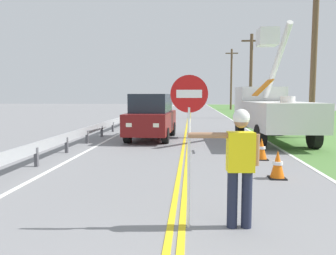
# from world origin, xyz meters

# --- Properties ---
(centerline_yellow_left) EXTENTS (0.11, 110.00, 0.01)m
(centerline_yellow_left) POSITION_xyz_m (-0.09, 20.00, 0.01)
(centerline_yellow_left) COLOR yellow
(centerline_yellow_left) RESTS_ON ground
(centerline_yellow_right) EXTENTS (0.11, 110.00, 0.01)m
(centerline_yellow_right) POSITION_xyz_m (0.09, 20.00, 0.01)
(centerline_yellow_right) COLOR yellow
(centerline_yellow_right) RESTS_ON ground
(edge_line_right) EXTENTS (0.12, 110.00, 0.01)m
(edge_line_right) POSITION_xyz_m (3.60, 20.00, 0.01)
(edge_line_right) COLOR silver
(edge_line_right) RESTS_ON ground
(edge_line_left) EXTENTS (0.12, 110.00, 0.01)m
(edge_line_left) POSITION_xyz_m (-3.60, 20.00, 0.01)
(edge_line_left) COLOR silver
(edge_line_left) RESTS_ON ground
(flagger_worker) EXTENTS (1.09, 0.27, 1.83)m
(flagger_worker) POSITION_xyz_m (0.95, 3.69, 1.05)
(flagger_worker) COLOR #1E2338
(flagger_worker) RESTS_ON ground
(stop_sign_paddle) EXTENTS (0.56, 0.04, 2.33)m
(stop_sign_paddle) POSITION_xyz_m (0.19, 3.64, 1.71)
(stop_sign_paddle) COLOR silver
(stop_sign_paddle) RESTS_ON ground
(utility_bucket_truck) EXTENTS (2.67, 6.89, 5.17)m
(utility_bucket_truck) POSITION_xyz_m (3.79, 14.10, 1.40)
(utility_bucket_truck) COLOR silver
(utility_bucket_truck) RESTS_ON ground
(oncoming_suv_nearest) EXTENTS (2.07, 4.68, 2.10)m
(oncoming_suv_nearest) POSITION_xyz_m (-1.64, 13.98, 1.06)
(oncoming_suv_nearest) COLOR maroon
(oncoming_suv_nearest) RESTS_ON ground
(utility_pole_near) EXTENTS (1.80, 0.28, 8.82)m
(utility_pole_near) POSITION_xyz_m (6.01, 15.06, 4.60)
(utility_pole_near) COLOR brown
(utility_pole_near) RESTS_ON ground
(utility_pole_mid) EXTENTS (1.80, 0.28, 7.51)m
(utility_pole_mid) POSITION_xyz_m (5.53, 29.09, 3.93)
(utility_pole_mid) COLOR brown
(utility_pole_mid) RESTS_ON ground
(utility_pole_far) EXTENTS (1.80, 0.28, 8.73)m
(utility_pole_far) POSITION_xyz_m (5.94, 47.43, 4.55)
(utility_pole_far) COLOR brown
(utility_pole_far) RESTS_ON ground
(traffic_cone_lead) EXTENTS (0.40, 0.40, 0.70)m
(traffic_cone_lead) POSITION_xyz_m (2.33, 6.80, 0.34)
(traffic_cone_lead) COLOR orange
(traffic_cone_lead) RESTS_ON ground
(traffic_cone_mid) EXTENTS (0.40, 0.40, 0.70)m
(traffic_cone_mid) POSITION_xyz_m (2.44, 9.20, 0.34)
(traffic_cone_mid) COLOR orange
(traffic_cone_mid) RESTS_ON ground
(guardrail_left_shoulder) EXTENTS (0.10, 32.00, 0.71)m
(guardrail_left_shoulder) POSITION_xyz_m (-4.20, 15.70, 0.52)
(guardrail_left_shoulder) COLOR #9EA0A3
(guardrail_left_shoulder) RESTS_ON ground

